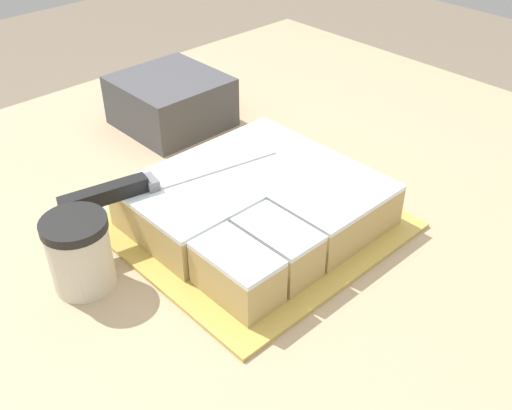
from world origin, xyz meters
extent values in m
cube|color=tan|center=(0.00, 0.00, 0.46)|extent=(1.40, 1.10, 0.92)
cube|color=gold|center=(-0.03, -0.09, 0.92)|extent=(0.37, 0.35, 0.01)
cube|color=tan|center=(-0.03, -0.03, 0.96)|extent=(0.31, 0.18, 0.06)
cube|color=white|center=(-0.03, -0.03, 0.99)|extent=(0.31, 0.18, 0.01)
cube|color=tan|center=(0.05, -0.18, 0.96)|extent=(0.16, 0.12, 0.06)
cube|color=white|center=(0.05, -0.18, 0.99)|extent=(0.16, 0.12, 0.01)
cube|color=tan|center=(-0.14, -0.18, 0.96)|extent=(0.07, 0.11, 0.06)
cube|color=white|center=(-0.14, -0.18, 0.99)|extent=(0.07, 0.11, 0.01)
cube|color=tan|center=(-0.07, -0.18, 0.96)|extent=(0.07, 0.11, 0.06)
cube|color=white|center=(-0.07, -0.18, 0.99)|extent=(0.07, 0.11, 0.01)
cube|color=silver|center=(-0.04, -0.01, 1.00)|extent=(0.21, 0.07, 0.00)
cube|color=slate|center=(-0.14, 0.01, 1.00)|extent=(0.02, 0.04, 0.02)
cube|color=black|center=(-0.20, 0.02, 1.00)|extent=(0.12, 0.05, 0.02)
cylinder|color=beige|center=(-0.27, -0.03, 0.97)|extent=(0.08, 0.08, 0.09)
cylinder|color=black|center=(-0.27, -0.03, 1.02)|extent=(0.08, 0.08, 0.01)
cube|color=#47474C|center=(0.08, 0.26, 0.97)|extent=(0.18, 0.19, 0.09)
camera|label=1|loc=(-0.51, -0.61, 1.46)|focal=42.00mm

